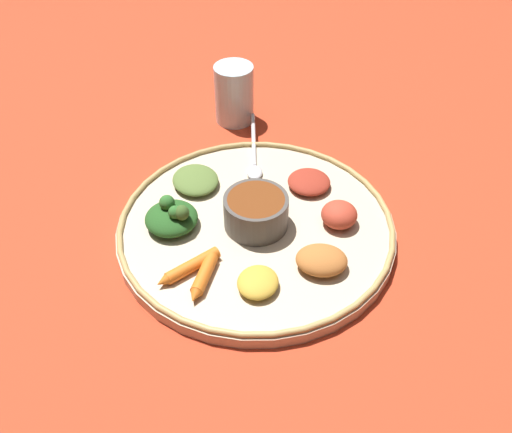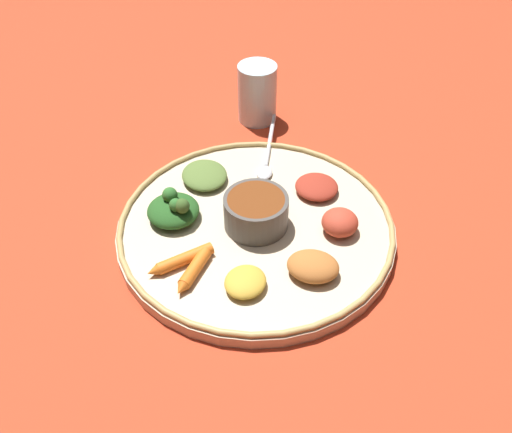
{
  "view_description": "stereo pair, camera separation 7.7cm",
  "coord_description": "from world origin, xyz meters",
  "px_view_note": "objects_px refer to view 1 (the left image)",
  "views": [
    {
      "loc": [
        0.27,
        0.5,
        0.56
      ],
      "look_at": [
        0.0,
        0.0,
        0.03
      ],
      "focal_mm": 39.6,
      "sensor_mm": 36.0,
      "label": 1
    },
    {
      "loc": [
        0.2,
        0.53,
        0.56
      ],
      "look_at": [
        0.0,
        0.0,
        0.03
      ],
      "focal_mm": 39.6,
      "sensor_mm": 36.0,
      "label": 2
    }
  ],
  "objects_px": {
    "center_bowl": "(256,211)",
    "drinking_glass": "(234,97)",
    "carrot_outer": "(203,278)",
    "carrot_near_spoon": "(189,267)",
    "spoon": "(254,155)",
    "greens_pile": "(172,217)"
  },
  "relations": [
    {
      "from": "drinking_glass",
      "to": "greens_pile",
      "type": "bearing_deg",
      "value": 46.65
    },
    {
      "from": "spoon",
      "to": "greens_pile",
      "type": "relative_size",
      "value": 1.75
    },
    {
      "from": "greens_pile",
      "to": "carrot_outer",
      "type": "bearing_deg",
      "value": 86.92
    },
    {
      "from": "spoon",
      "to": "drinking_glass",
      "type": "distance_m",
      "value": 0.14
    },
    {
      "from": "center_bowl",
      "to": "greens_pile",
      "type": "relative_size",
      "value": 0.94
    },
    {
      "from": "carrot_near_spoon",
      "to": "carrot_outer",
      "type": "distance_m",
      "value": 0.03
    },
    {
      "from": "greens_pile",
      "to": "drinking_glass",
      "type": "xyz_separation_m",
      "value": [
        -0.21,
        -0.22,
        0.01
      ]
    },
    {
      "from": "greens_pile",
      "to": "carrot_outer",
      "type": "relative_size",
      "value": 1.45
    },
    {
      "from": "greens_pile",
      "to": "center_bowl",
      "type": "bearing_deg",
      "value": 152.7
    },
    {
      "from": "center_bowl",
      "to": "carrot_outer",
      "type": "relative_size",
      "value": 1.36
    },
    {
      "from": "carrot_near_spoon",
      "to": "drinking_glass",
      "type": "relative_size",
      "value": 0.89
    },
    {
      "from": "carrot_near_spoon",
      "to": "greens_pile",
      "type": "bearing_deg",
      "value": -99.29
    },
    {
      "from": "drinking_glass",
      "to": "spoon",
      "type": "bearing_deg",
      "value": 75.58
    },
    {
      "from": "center_bowl",
      "to": "carrot_near_spoon",
      "type": "distance_m",
      "value": 0.12
    },
    {
      "from": "carrot_outer",
      "to": "spoon",
      "type": "bearing_deg",
      "value": -132.28
    },
    {
      "from": "center_bowl",
      "to": "drinking_glass",
      "type": "distance_m",
      "value": 0.29
    },
    {
      "from": "carrot_near_spoon",
      "to": "drinking_glass",
      "type": "bearing_deg",
      "value": -125.79
    },
    {
      "from": "carrot_outer",
      "to": "drinking_glass",
      "type": "xyz_separation_m",
      "value": [
        -0.22,
        -0.33,
        0.02
      ]
    },
    {
      "from": "center_bowl",
      "to": "carrot_near_spoon",
      "type": "bearing_deg",
      "value": 17.08
    },
    {
      "from": "greens_pile",
      "to": "drinking_glass",
      "type": "bearing_deg",
      "value": -133.35
    },
    {
      "from": "center_bowl",
      "to": "carrot_outer",
      "type": "bearing_deg",
      "value": 29.13
    },
    {
      "from": "carrot_near_spoon",
      "to": "carrot_outer",
      "type": "bearing_deg",
      "value": 108.98
    }
  ]
}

